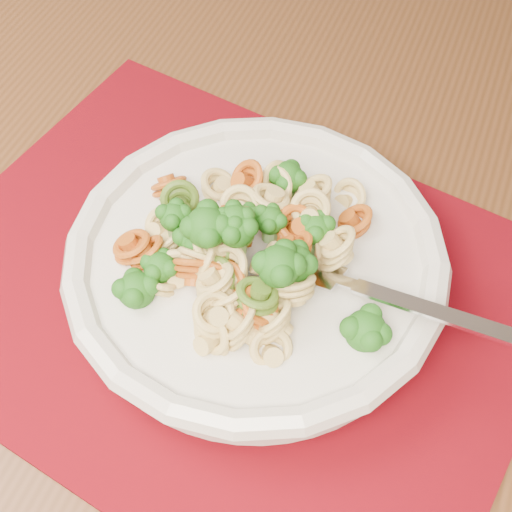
{
  "coord_description": "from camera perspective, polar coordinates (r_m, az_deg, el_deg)",
  "views": [
    {
      "loc": [
        0.34,
        0.15,
        1.18
      ],
      "look_at": [
        0.31,
        0.43,
        0.78
      ],
      "focal_mm": 50.0,
      "sensor_mm": 36.0,
      "label": 1
    }
  ],
  "objects": [
    {
      "name": "dining_table",
      "position": [
        0.67,
        9.0,
        0.59
      ],
      "size": [
        1.74,
        1.36,
        0.73
      ],
      "rotation": [
        0.0,
        0.0,
        -0.28
      ],
      "color": "#512E16",
      "rests_on": "ground"
    },
    {
      "name": "placemat",
      "position": [
        0.53,
        -2.43,
        -2.88
      ],
      "size": [
        0.55,
        0.51,
        0.0
      ],
      "primitive_type": "cube",
      "rotation": [
        0.0,
        0.0,
        -0.45
      ],
      "color": "#650409",
      "rests_on": "dining_table"
    },
    {
      "name": "pasta_bowl",
      "position": [
        0.5,
        -0.0,
        -0.64
      ],
      "size": [
        0.27,
        0.27,
        0.05
      ],
      "color": "beige",
      "rests_on": "placemat"
    },
    {
      "name": "pasta_broccoli_heap",
      "position": [
        0.49,
        -0.0,
        0.41
      ],
      "size": [
        0.23,
        0.23,
        0.06
      ],
      "primitive_type": null,
      "color": "tan",
      "rests_on": "pasta_bowl"
    },
    {
      "name": "fork",
      "position": [
        0.48,
        5.46,
        -1.54
      ],
      "size": [
        0.17,
        0.11,
        0.08
      ],
      "primitive_type": null,
      "rotation": [
        0.0,
        -0.35,
        -0.54
      ],
      "color": "silver",
      "rests_on": "pasta_bowl"
    }
  ]
}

